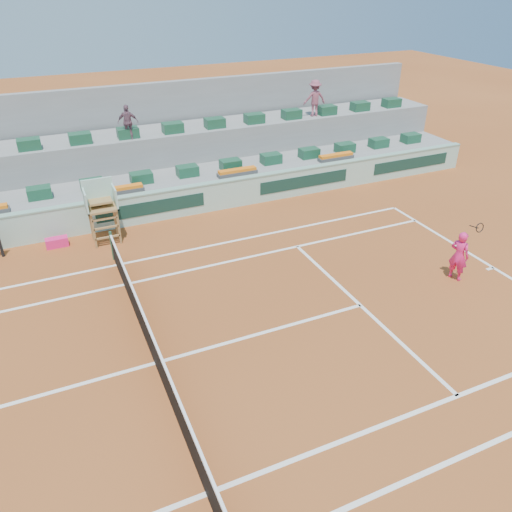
% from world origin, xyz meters
% --- Properties ---
extents(ground, '(90.00, 90.00, 0.00)m').
position_xyz_m(ground, '(0.00, 0.00, 0.00)').
color(ground, brown).
rests_on(ground, ground).
extents(seating_tier_lower, '(36.00, 4.00, 1.20)m').
position_xyz_m(seating_tier_lower, '(0.00, 10.70, 0.60)').
color(seating_tier_lower, gray).
rests_on(seating_tier_lower, ground).
extents(seating_tier_upper, '(36.00, 2.40, 2.60)m').
position_xyz_m(seating_tier_upper, '(0.00, 12.30, 1.30)').
color(seating_tier_upper, gray).
rests_on(seating_tier_upper, ground).
extents(stadium_back_wall, '(36.00, 0.40, 4.40)m').
position_xyz_m(stadium_back_wall, '(0.00, 13.90, 2.20)').
color(stadium_back_wall, gray).
rests_on(stadium_back_wall, ground).
extents(player_bag, '(0.80, 0.35, 0.35)m').
position_xyz_m(player_bag, '(-1.76, 7.75, 0.18)').
color(player_bag, '#FD2173').
rests_on(player_bag, ground).
extents(spectator_mid, '(0.92, 0.58, 1.47)m').
position_xyz_m(spectator_mid, '(2.02, 11.47, 3.33)').
color(spectator_mid, '#795060').
rests_on(spectator_mid, seating_tier_upper).
extents(spectator_right, '(1.20, 0.78, 1.74)m').
position_xyz_m(spectator_right, '(11.25, 11.70, 3.47)').
color(spectator_right, '#8D4656').
rests_on(spectator_right, seating_tier_upper).
extents(court_lines, '(23.89, 11.09, 0.01)m').
position_xyz_m(court_lines, '(0.00, 0.00, 0.01)').
color(court_lines, white).
rests_on(court_lines, ground).
extents(tennis_net, '(0.10, 11.97, 1.10)m').
position_xyz_m(tennis_net, '(0.00, 0.00, 0.53)').
color(tennis_net, black).
rests_on(tennis_net, ground).
extents(advertising_hoarding, '(36.00, 0.34, 1.26)m').
position_xyz_m(advertising_hoarding, '(0.02, 8.50, 0.63)').
color(advertising_hoarding, '#A8D3C1').
rests_on(advertising_hoarding, ground).
extents(umpire_chair, '(1.10, 0.90, 2.40)m').
position_xyz_m(umpire_chair, '(0.00, 7.50, 1.54)').
color(umpire_chair, olive).
rests_on(umpire_chair, ground).
extents(seat_row_lower, '(32.90, 0.60, 0.44)m').
position_xyz_m(seat_row_lower, '(0.00, 9.80, 1.42)').
color(seat_row_lower, '#194D32').
rests_on(seat_row_lower, seating_tier_lower).
extents(seat_row_upper, '(32.90, 0.60, 0.44)m').
position_xyz_m(seat_row_upper, '(0.00, 11.70, 2.82)').
color(seat_row_upper, '#194D32').
rests_on(seat_row_upper, seating_tier_upper).
extents(flower_planters, '(26.80, 0.36, 0.28)m').
position_xyz_m(flower_planters, '(-1.50, 9.00, 1.33)').
color(flower_planters, '#494949').
rests_on(flower_planters, seating_tier_lower).
extents(tennis_player, '(0.61, 0.93, 2.28)m').
position_xyz_m(tennis_player, '(10.16, 0.05, 0.87)').
color(tennis_player, '#FD2173').
rests_on(tennis_player, ground).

